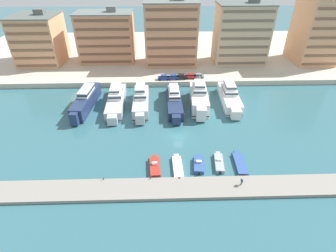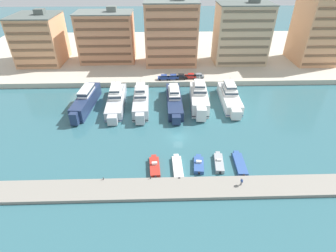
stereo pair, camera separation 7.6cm
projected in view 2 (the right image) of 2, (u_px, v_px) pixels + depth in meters
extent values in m
plane|color=#336670|center=(178.00, 137.00, 67.73)|extent=(400.00, 400.00, 0.00)
cube|color=beige|center=(170.00, 53.00, 121.90)|extent=(180.00, 70.00, 1.83)
cube|color=gray|center=(184.00, 188.00, 52.52)|extent=(120.00, 5.65, 0.72)
cube|color=navy|center=(86.00, 101.00, 79.82)|extent=(5.41, 19.01, 4.09)
cube|color=navy|center=(74.00, 119.00, 71.25)|extent=(2.24, 2.07, 3.47)
cube|color=#192347|center=(87.00, 105.00, 80.55)|extent=(5.47, 19.20, 0.24)
cube|color=white|center=(86.00, 91.00, 79.40)|extent=(3.63, 8.10, 1.67)
cube|color=#233342|center=(86.00, 90.00, 79.30)|extent=(3.68, 8.19, 0.60)
cylinder|color=silver|center=(86.00, 84.00, 79.42)|extent=(0.16, 0.16, 1.80)
cube|color=navy|center=(96.00, 90.00, 88.50)|extent=(3.28, 1.18, 0.20)
cube|color=silver|center=(116.00, 101.00, 81.15)|extent=(5.59, 19.92, 2.84)
cube|color=silver|center=(112.00, 120.00, 71.98)|extent=(2.76, 2.53, 2.41)
cube|color=#334C7F|center=(117.00, 104.00, 81.66)|extent=(5.65, 20.12, 0.24)
cube|color=white|center=(116.00, 92.00, 81.11)|extent=(4.10, 8.43, 1.75)
cube|color=#233342|center=(116.00, 92.00, 81.01)|extent=(4.15, 8.52, 0.63)
cube|color=white|center=(116.00, 88.00, 80.29)|extent=(3.20, 6.58, 1.22)
cube|color=#233342|center=(115.00, 88.00, 80.22)|extent=(3.24, 6.64, 0.44)
cylinder|color=silver|center=(115.00, 82.00, 80.49)|extent=(0.16, 0.16, 1.80)
cube|color=silver|center=(120.00, 89.00, 90.09)|extent=(4.16, 1.05, 0.20)
cube|color=silver|center=(141.00, 102.00, 79.89)|extent=(4.87, 17.24, 3.46)
cube|color=silver|center=(140.00, 119.00, 71.88)|extent=(2.51, 2.29, 2.94)
cube|color=black|center=(141.00, 105.00, 80.51)|extent=(4.92, 17.41, 0.24)
cube|color=white|center=(141.00, 93.00, 79.54)|extent=(3.65, 7.28, 1.69)
cube|color=#233342|center=(141.00, 92.00, 79.45)|extent=(3.70, 7.35, 0.61)
cube|color=white|center=(141.00, 88.00, 78.69)|extent=(2.85, 5.68, 1.40)
cube|color=#233342|center=(140.00, 88.00, 78.61)|extent=(2.88, 5.73, 0.51)
cylinder|color=silver|center=(140.00, 82.00, 78.70)|extent=(0.16, 0.16, 1.80)
cube|color=silver|center=(142.00, 92.00, 87.83)|extent=(3.82, 0.99, 0.20)
cube|color=navy|center=(174.00, 101.00, 81.11)|extent=(4.45, 19.87, 2.90)
cube|color=navy|center=(176.00, 120.00, 72.00)|extent=(2.39, 2.18, 2.47)
cube|color=#192347|center=(174.00, 104.00, 81.64)|extent=(4.49, 20.07, 0.24)
cube|color=white|center=(174.00, 93.00, 81.17)|extent=(3.43, 8.35, 1.38)
cube|color=#233342|center=(174.00, 92.00, 81.09)|extent=(3.47, 8.44, 0.50)
cube|color=white|center=(174.00, 89.00, 80.47)|extent=(2.67, 6.52, 1.16)
cube|color=#233342|center=(174.00, 89.00, 80.40)|extent=(2.71, 6.58, 0.42)
cylinder|color=silver|center=(174.00, 83.00, 80.69)|extent=(0.16, 0.16, 1.80)
cube|color=navy|center=(172.00, 89.00, 90.11)|extent=(3.69, 0.92, 0.20)
cube|color=white|center=(199.00, 99.00, 80.65)|extent=(5.88, 16.22, 4.34)
cube|color=white|center=(201.00, 114.00, 73.01)|extent=(2.88, 2.64, 3.69)
cube|color=black|center=(199.00, 103.00, 81.43)|extent=(5.94, 16.38, 0.24)
cube|color=white|center=(199.00, 88.00, 79.96)|extent=(4.26, 6.92, 1.75)
cube|color=#233342|center=(199.00, 88.00, 79.87)|extent=(4.31, 6.98, 0.63)
cube|color=white|center=(200.00, 84.00, 79.15)|extent=(3.32, 5.39, 1.18)
cube|color=#233342|center=(200.00, 84.00, 79.09)|extent=(3.36, 5.45, 0.43)
cylinder|color=silver|center=(200.00, 78.00, 79.17)|extent=(0.16, 0.16, 1.80)
cube|color=white|center=(197.00, 90.00, 88.21)|extent=(4.28, 1.14, 0.20)
cube|color=white|center=(229.00, 98.00, 82.50)|extent=(5.54, 17.89, 3.20)
cube|color=white|center=(236.00, 114.00, 74.13)|extent=(2.80, 2.56, 2.72)
cube|color=#334C7F|center=(229.00, 101.00, 83.07)|extent=(5.59, 18.07, 0.24)
cube|color=white|center=(229.00, 89.00, 82.30)|extent=(4.11, 7.57, 1.54)
cube|color=#233342|center=(229.00, 89.00, 82.21)|extent=(4.16, 7.65, 0.56)
cube|color=white|center=(230.00, 85.00, 81.51)|extent=(3.20, 5.91, 1.30)
cube|color=#233342|center=(230.00, 85.00, 81.44)|extent=(3.24, 5.97, 0.47)
cylinder|color=silver|center=(230.00, 79.00, 81.59)|extent=(0.16, 0.16, 1.80)
cube|color=white|center=(224.00, 87.00, 90.66)|extent=(4.24, 1.04, 0.20)
cube|color=red|center=(155.00, 167.00, 57.46)|extent=(2.54, 6.10, 1.00)
cube|color=red|center=(154.00, 157.00, 60.28)|extent=(1.24, 1.04, 0.85)
cube|color=silver|center=(154.00, 163.00, 57.39)|extent=(1.21, 0.68, 0.58)
cube|color=#283847|center=(154.00, 162.00, 57.57)|extent=(1.07, 0.15, 0.35)
cube|color=black|center=(156.00, 177.00, 54.75)|extent=(0.38, 0.30, 0.60)
cube|color=white|center=(178.00, 167.00, 57.61)|extent=(2.28, 6.88, 0.77)
cube|color=white|center=(176.00, 156.00, 60.79)|extent=(1.16, 0.96, 0.65)
cube|color=black|center=(179.00, 179.00, 54.54)|extent=(0.37, 0.29, 0.60)
cube|color=#33569E|center=(199.00, 165.00, 58.06)|extent=(2.66, 5.14, 0.95)
cube|color=#33569E|center=(198.00, 157.00, 60.47)|extent=(1.27, 1.08, 0.81)
cube|color=silver|center=(199.00, 162.00, 57.97)|extent=(1.23, 0.72, 0.51)
cube|color=#283847|center=(199.00, 161.00, 58.16)|extent=(1.07, 0.20, 0.31)
cube|color=black|center=(199.00, 173.00, 55.78)|extent=(0.39, 0.32, 0.60)
cube|color=#9EA3A8|center=(219.00, 163.00, 58.67)|extent=(2.50, 6.10, 0.90)
cube|color=#9EA3A8|center=(218.00, 154.00, 61.45)|extent=(1.12, 0.95, 0.76)
cube|color=silver|center=(219.00, 160.00, 58.69)|extent=(1.09, 0.71, 0.37)
cube|color=#283847|center=(219.00, 159.00, 58.89)|extent=(0.95, 0.18, 0.22)
cube|color=black|center=(220.00, 172.00, 55.97)|extent=(0.39, 0.32, 0.60)
cube|color=#33569E|center=(240.00, 164.00, 58.51)|extent=(2.46, 7.15, 0.76)
cube|color=#33569E|center=(236.00, 153.00, 61.82)|extent=(1.23, 1.03, 0.64)
cube|color=black|center=(244.00, 175.00, 55.34)|extent=(0.37, 0.29, 0.60)
cube|color=#28428E|center=(164.00, 78.00, 93.50)|extent=(4.12, 1.74, 0.80)
cube|color=#28428E|center=(164.00, 76.00, 93.09)|extent=(2.11, 1.58, 0.68)
cube|color=#1E2833|center=(164.00, 76.00, 93.09)|extent=(2.07, 1.59, 0.37)
cylinder|color=black|center=(160.00, 80.00, 92.97)|extent=(0.64, 0.23, 0.64)
cylinder|color=black|center=(160.00, 78.00, 94.38)|extent=(0.64, 0.23, 0.64)
cylinder|color=black|center=(167.00, 80.00, 93.05)|extent=(0.64, 0.23, 0.64)
cylinder|color=black|center=(167.00, 78.00, 94.47)|extent=(0.64, 0.23, 0.64)
cube|color=#28428E|center=(173.00, 77.00, 93.71)|extent=(4.12, 1.75, 0.80)
cube|color=#28428E|center=(173.00, 75.00, 93.31)|extent=(2.12, 1.59, 0.68)
cube|color=#1E2833|center=(173.00, 75.00, 93.31)|extent=(2.08, 1.60, 0.37)
cylinder|color=black|center=(169.00, 80.00, 93.18)|extent=(0.64, 0.23, 0.64)
cylinder|color=black|center=(169.00, 78.00, 94.59)|extent=(0.64, 0.23, 0.64)
cylinder|color=black|center=(177.00, 79.00, 93.27)|extent=(0.64, 0.23, 0.64)
cylinder|color=black|center=(176.00, 77.00, 94.69)|extent=(0.64, 0.23, 0.64)
cube|color=black|center=(181.00, 77.00, 93.97)|extent=(4.12, 1.75, 0.80)
cube|color=black|center=(181.00, 75.00, 93.57)|extent=(2.12, 1.59, 0.68)
cube|color=#1E2833|center=(181.00, 75.00, 93.57)|extent=(2.08, 1.60, 0.37)
cylinder|color=black|center=(177.00, 79.00, 93.47)|extent=(0.64, 0.23, 0.64)
cylinder|color=black|center=(177.00, 77.00, 94.88)|extent=(0.64, 0.23, 0.64)
cylinder|color=black|center=(185.00, 79.00, 93.51)|extent=(0.64, 0.23, 0.64)
cylinder|color=black|center=(184.00, 77.00, 94.92)|extent=(0.64, 0.23, 0.64)
cube|color=red|center=(190.00, 77.00, 94.43)|extent=(4.19, 1.93, 0.80)
cube|color=red|center=(191.00, 75.00, 94.01)|extent=(2.18, 1.68, 0.68)
cube|color=#1E2833|center=(191.00, 75.00, 94.01)|extent=(2.14, 1.69, 0.37)
cylinder|color=black|center=(187.00, 78.00, 93.97)|extent=(0.65, 0.26, 0.64)
cylinder|color=black|center=(187.00, 77.00, 95.39)|extent=(0.65, 0.26, 0.64)
cylinder|color=black|center=(194.00, 79.00, 93.91)|extent=(0.65, 0.26, 0.64)
cylinder|color=black|center=(194.00, 77.00, 95.32)|extent=(0.65, 0.26, 0.64)
cube|color=slate|center=(198.00, 76.00, 94.44)|extent=(4.15, 1.83, 0.80)
cube|color=slate|center=(199.00, 75.00, 94.03)|extent=(2.15, 1.62, 0.68)
cube|color=#1E2833|center=(199.00, 75.00, 94.03)|extent=(2.11, 1.64, 0.37)
cylinder|color=black|center=(195.00, 78.00, 93.96)|extent=(0.65, 0.24, 0.64)
cylinder|color=black|center=(194.00, 77.00, 95.37)|extent=(0.65, 0.24, 0.64)
cylinder|color=black|center=(202.00, 78.00, 93.95)|extent=(0.65, 0.24, 0.64)
cylinder|color=black|center=(202.00, 77.00, 95.37)|extent=(0.65, 0.24, 0.64)
cube|color=tan|center=(40.00, 40.00, 104.59)|extent=(16.65, 17.67, 18.03)
cube|color=brown|center=(37.00, 66.00, 101.29)|extent=(15.32, 0.24, 0.90)
cube|color=brown|center=(35.00, 58.00, 99.63)|extent=(15.32, 0.24, 0.90)
cube|color=brown|center=(32.00, 50.00, 97.97)|extent=(15.32, 0.24, 0.90)
cube|color=brown|center=(30.00, 42.00, 96.31)|extent=(15.32, 0.24, 0.90)
cube|color=brown|center=(28.00, 34.00, 94.65)|extent=(15.32, 0.24, 0.90)
cube|color=brown|center=(25.00, 25.00, 92.99)|extent=(15.32, 0.24, 0.90)
cube|color=#56605B|center=(34.00, 15.00, 99.50)|extent=(16.98, 18.03, 0.40)
cube|color=#56605B|center=(40.00, 12.00, 98.89)|extent=(3.60, 3.20, 2.00)
cube|color=tan|center=(107.00, 38.00, 105.78)|extent=(21.67, 12.58, 18.73)
cube|color=brown|center=(107.00, 62.00, 104.77)|extent=(19.94, 0.24, 0.90)
cube|color=brown|center=(106.00, 54.00, 103.04)|extent=(19.94, 0.24, 0.90)
cube|color=brown|center=(105.00, 46.00, 101.32)|extent=(19.94, 0.24, 0.90)
cube|color=brown|center=(103.00, 38.00, 99.59)|extent=(19.94, 0.24, 0.90)
cube|color=brown|center=(102.00, 29.00, 97.87)|extent=(19.94, 0.24, 0.90)
cube|color=brown|center=(101.00, 21.00, 96.14)|extent=(19.94, 0.24, 0.90)
cube|color=slate|center=(104.00, 12.00, 100.50)|extent=(22.10, 12.83, 0.40)
cube|color=slate|center=(112.00, 9.00, 99.91)|extent=(3.60, 3.20, 2.00)
cube|color=tan|center=(171.00, 34.00, 101.63)|extent=(19.78, 12.83, 23.17)
cube|color=brown|center=(172.00, 65.00, 101.69)|extent=(18.20, 0.24, 0.90)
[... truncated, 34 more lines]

